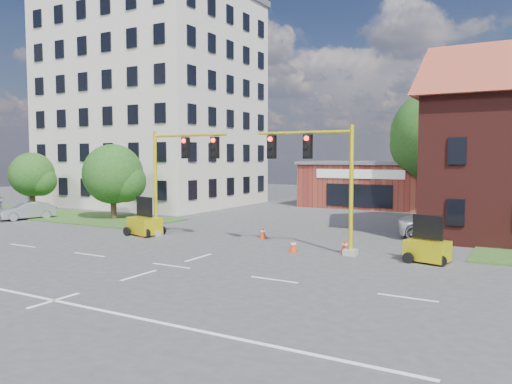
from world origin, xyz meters
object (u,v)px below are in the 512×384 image
signal_mast_west (177,170)px  trailer_east (427,248)px  pickup_white (451,225)px  signal_mast_east (319,173)px  trailer_west (145,224)px

signal_mast_west → trailer_east: signal_mast_west is taller
signal_mast_west → pickup_white: 15.95m
signal_mast_east → pickup_white: size_ratio=1.06×
trailer_west → pickup_white: (16.25, 7.41, 0.12)m
trailer_west → signal_mast_west: bearing=18.6°
signal_mast_east → trailer_east: 6.10m
signal_mast_east → trailer_west: bearing=-179.2°
pickup_white → trailer_east: bearing=167.3°
signal_mast_west → signal_mast_east: same height
pickup_white → trailer_west: bearing=101.8°
trailer_east → pickup_white: trailer_east is taller
trailer_west → pickup_white: bearing=39.6°
signal_mast_east → signal_mast_west: bearing=180.0°
trailer_east → pickup_white: 7.10m
signal_mast_west → trailer_east: bearing=0.7°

